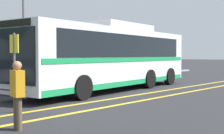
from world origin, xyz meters
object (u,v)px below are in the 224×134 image
Objects in this scene: parked_car_2 at (83,70)px; parked_car_3 at (137,67)px; transit_bus at (112,56)px; bus_stop_sign at (14,62)px; pedestrian_0 at (17,91)px; street_lamp at (23,10)px.

parked_car_2 is 5.98m from parked_car_3.
bus_stop_sign is at bearing 100.19° from transit_bus.
parked_car_2 is 3.01× the size of pedestrian_0.
street_lamp is (-3.59, 1.77, 4.01)m from parked_car_2.
street_lamp reaches higher than pedestrian_0.
parked_car_3 is 17.38m from bus_stop_sign.
bus_stop_sign reaches higher than pedestrian_0.
transit_bus is 2.51× the size of parked_car_2.
street_lamp is at bearing -101.86° from parked_car_3.
parked_car_3 is (9.07, 5.26, -0.98)m from transit_bus.
parked_car_2 is 1.25× the size of parked_car_3.
parked_car_3 is at bearing -49.05° from pedestrian_0.
transit_bus is 6.40m from parked_car_2.
pedestrian_0 is 14.03m from street_lamp.
parked_car_2 is 2.01× the size of bus_stop_sign.
street_lamp reaches higher than parked_car_3.
pedestrian_0 is at bearing 110.98° from transit_bus.
street_lamp reaches higher than transit_bus.
pedestrian_0 is at bearing -123.14° from street_lamp.
parked_car_3 is at bearing -66.03° from transit_bus.
pedestrian_0 is 0.24× the size of street_lamp.
parked_car_3 reaches higher than parked_car_2.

